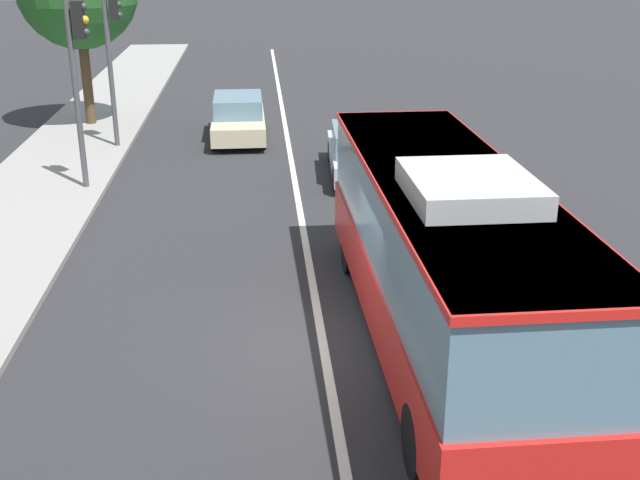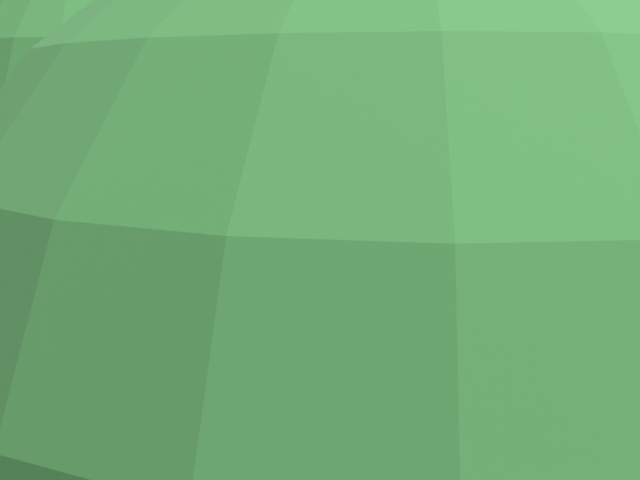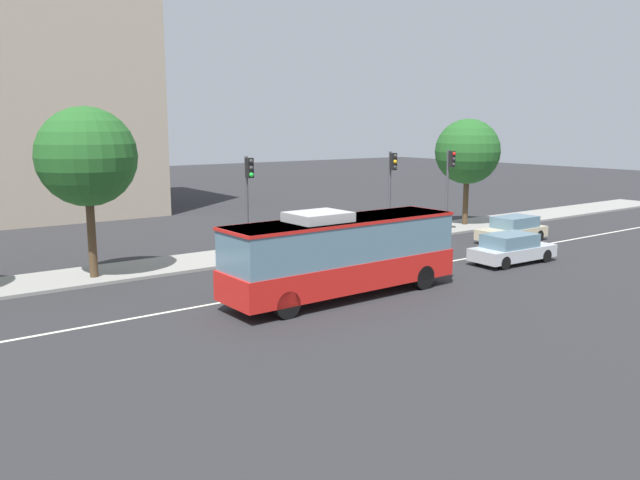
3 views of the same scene
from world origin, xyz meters
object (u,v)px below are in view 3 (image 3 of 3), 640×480
(street_tree_kerbside_left, at_px, (87,157))
(street_tree_kerbside_centre, at_px, (468,152))
(sedan_silver, at_px, (512,249))
(traffic_light_far_corner, at_px, (248,190))
(traffic_light_near_corner, at_px, (449,177))
(transit_bus, at_px, (342,252))
(sedan_beige, at_px, (513,229))
(traffic_light_mid_block, at_px, (391,181))

(street_tree_kerbside_left, distance_m, street_tree_kerbside_centre, 24.74)
(sedan_silver, bearing_deg, street_tree_kerbside_centre, 54.95)
(traffic_light_far_corner, distance_m, street_tree_kerbside_left, 7.56)
(traffic_light_near_corner, bearing_deg, traffic_light_far_corner, -94.58)
(transit_bus, relative_size, street_tree_kerbside_left, 1.34)
(traffic_light_far_corner, relative_size, street_tree_kerbside_centre, 0.73)
(sedan_beige, xyz_separation_m, traffic_light_mid_block, (-5.88, 4.01, 2.84))
(traffic_light_mid_block, bearing_deg, sedan_silver, 9.67)
(traffic_light_mid_block, bearing_deg, traffic_light_far_corner, -87.25)
(traffic_light_far_corner, bearing_deg, street_tree_kerbside_left, -101.05)
(traffic_light_mid_block, height_order, traffic_light_far_corner, same)
(traffic_light_mid_block, xyz_separation_m, traffic_light_far_corner, (-9.34, -0.02, 0.00))
(traffic_light_far_corner, bearing_deg, traffic_light_mid_block, 85.85)
(transit_bus, distance_m, street_tree_kerbside_centre, 20.19)
(transit_bus, height_order, sedan_beige, transit_bus)
(transit_bus, bearing_deg, street_tree_kerbside_centre, 26.59)
(traffic_light_near_corner, bearing_deg, street_tree_kerbside_centre, 111.47)
(sedan_silver, height_order, street_tree_kerbside_centre, street_tree_kerbside_centre)
(transit_bus, distance_m, traffic_light_near_corner, 16.22)
(street_tree_kerbside_left, bearing_deg, sedan_beige, -12.20)
(street_tree_kerbside_centre, bearing_deg, traffic_light_mid_block, -169.40)
(transit_bus, xyz_separation_m, street_tree_kerbside_centre, (17.68, 9.23, 3.14))
(traffic_light_mid_block, bearing_deg, sedan_beige, 58.35)
(sedan_silver, distance_m, traffic_light_mid_block, 8.27)
(street_tree_kerbside_centre, bearing_deg, traffic_light_near_corner, -154.45)
(street_tree_kerbside_left, bearing_deg, transit_bus, -50.61)
(traffic_light_far_corner, xyz_separation_m, street_tree_kerbside_centre, (17.42, 1.53, 1.39))
(traffic_light_near_corner, bearing_deg, sedan_beige, 13.77)
(sedan_silver, height_order, street_tree_kerbside_left, street_tree_kerbside_left)
(traffic_light_near_corner, height_order, traffic_light_far_corner, same)
(sedan_beige, height_order, traffic_light_far_corner, traffic_light_far_corner)
(transit_bus, height_order, traffic_light_near_corner, traffic_light_near_corner)
(transit_bus, relative_size, traffic_light_far_corner, 1.93)
(transit_bus, height_order, street_tree_kerbside_left, street_tree_kerbside_left)
(transit_bus, relative_size, sedan_beige, 2.22)
(sedan_beige, height_order, traffic_light_near_corner, traffic_light_near_corner)
(sedan_silver, relative_size, traffic_light_mid_block, 0.88)
(sedan_beige, relative_size, traffic_light_far_corner, 0.87)
(traffic_light_near_corner, distance_m, street_tree_kerbside_centre, 4.07)
(traffic_light_near_corner, xyz_separation_m, traffic_light_far_corner, (-13.97, 0.12, 0.00))
(sedan_silver, xyz_separation_m, street_tree_kerbside_centre, (7.14, 9.22, 4.23))
(traffic_light_near_corner, bearing_deg, traffic_light_mid_block, -95.77)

